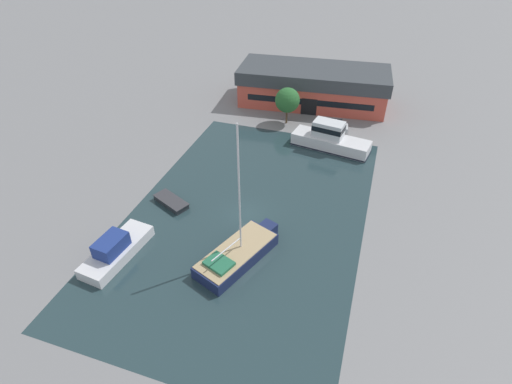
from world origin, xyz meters
TOP-DOWN VIEW (x-y plane):
  - ground_plane at (0.00, 0.00)m, footprint 440.00×440.00m
  - water_canal at (0.00, 0.00)m, footprint 24.32×38.51m
  - warehouse_building at (0.58, 30.57)m, footprint 24.31×11.78m
  - quay_tree_near_building at (-1.53, 22.15)m, footprint 3.62×3.62m
  - parked_car at (5.48, 21.51)m, footprint 4.68×2.53m
  - sailboat_moored at (1.28, -6.40)m, footprint 6.23×9.87m
  - motor_cruiser at (5.87, 16.78)m, footprint 10.81×4.79m
  - small_dinghy at (-8.64, -0.92)m, footprint 4.66×3.41m
  - cabin_boat at (-9.74, -9.69)m, footprint 3.63×8.03m

SIDE VIEW (x-z plane):
  - ground_plane at x=0.00m, z-range 0.00..0.00m
  - water_canal at x=0.00m, z-range 0.00..0.01m
  - small_dinghy at x=-8.64m, z-range 0.01..0.67m
  - sailboat_moored at x=1.28m, z-range -6.27..7.76m
  - parked_car at x=5.48m, z-range -0.01..1.72m
  - cabin_boat at x=-9.74m, z-range -0.37..2.15m
  - motor_cruiser at x=5.87m, z-range -0.53..3.27m
  - warehouse_building at x=0.58m, z-range 0.04..5.81m
  - quay_tree_near_building at x=-1.53m, z-range 0.91..6.37m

